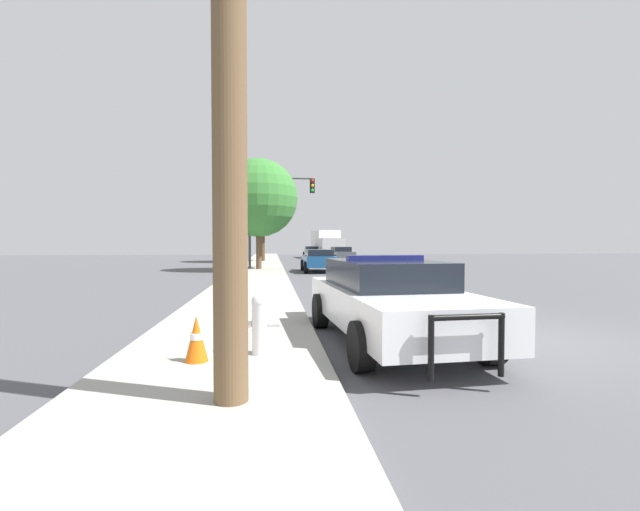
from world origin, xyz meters
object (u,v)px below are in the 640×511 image
at_px(car_background_oncoming, 341,254).
at_px(car_background_midblock, 318,260).
at_px(car_background_distant, 312,252).
at_px(traffic_cone, 196,338).
at_px(tree_sidewalk_far, 262,197).
at_px(fire_hydrant, 260,322).
at_px(police_car, 389,298).
at_px(traffic_light, 275,203).
at_px(tree_sidewalk_mid, 259,198).
at_px(box_truck, 327,243).

xyz_separation_m(car_background_oncoming, car_background_midblock, (-3.23, -11.20, -0.02)).
bearing_deg(car_background_distant, traffic_cone, -94.68).
bearing_deg(tree_sidewalk_far, fire_hydrant, -88.93).
distance_m(police_car, traffic_light, 20.12).
distance_m(car_background_distant, tree_sidewalk_mid, 21.92).
bearing_deg(police_car, tree_sidewalk_mid, -85.46).
distance_m(tree_sidewalk_mid, traffic_cone, 20.69).
height_order(traffic_light, car_background_midblock, traffic_light).
xyz_separation_m(police_car, tree_sidewalk_mid, (-2.77, 18.96, 3.66)).
height_order(tree_sidewalk_far, tree_sidewalk_mid, tree_sidewalk_far).
relative_size(traffic_light, car_background_oncoming, 1.41).
xyz_separation_m(fire_hydrant, tree_sidewalk_mid, (-0.58, 20.01, 3.83)).
distance_m(traffic_light, car_background_midblock, 4.70).
distance_m(traffic_light, traffic_cone, 21.45).
bearing_deg(tree_sidewalk_mid, car_background_oncoming, 56.32).
relative_size(police_car, car_background_midblock, 1.22).
bearing_deg(police_car, box_truck, -99.65).
bearing_deg(fire_hydrant, traffic_light, 88.94).
relative_size(tree_sidewalk_far, tree_sidewalk_mid, 1.24).
xyz_separation_m(car_background_distant, traffic_cone, (-5.52, -41.26, -0.28)).
height_order(police_car, box_truck, box_truck).
xyz_separation_m(police_car, traffic_light, (-1.80, 19.74, 3.44)).
relative_size(traffic_light, tree_sidewalk_far, 0.70).
relative_size(car_background_distant, tree_sidewalk_far, 0.54).
bearing_deg(traffic_cone, car_background_distant, 82.37).
bearing_deg(tree_sidewalk_mid, fire_hydrant, -88.33).
xyz_separation_m(traffic_light, car_background_oncoming, (5.78, 9.35, -3.46)).
distance_m(car_background_distant, car_background_oncoming, 10.93).
bearing_deg(traffic_cone, tree_sidewalk_mid, 89.29).
height_order(car_background_distant, car_background_oncoming, car_background_oncoming).
height_order(car_background_oncoming, tree_sidewalk_far, tree_sidewalk_far).
bearing_deg(traffic_cone, fire_hydrant, 19.23).
bearing_deg(police_car, car_background_distant, -97.35).
distance_m(police_car, traffic_cone, 3.32).
bearing_deg(car_background_distant, box_truck, 13.46).
bearing_deg(tree_sidewalk_far, car_background_oncoming, -11.43).
distance_m(traffic_light, box_truck, 21.48).
bearing_deg(tree_sidewalk_far, police_car, -84.79).
distance_m(police_car, car_background_distant, 39.99).
bearing_deg(car_background_oncoming, traffic_cone, 75.11).
distance_m(police_car, box_truck, 40.44).
height_order(box_truck, traffic_cone, box_truck).
bearing_deg(tree_sidewalk_far, car_background_midblock, -74.32).
bearing_deg(tree_sidewalk_mid, police_car, -81.69).
bearing_deg(traffic_cone, car_background_oncoming, 77.04).
relative_size(tree_sidewalk_far, traffic_cone, 13.34).
distance_m(car_background_midblock, tree_sidewalk_mid, 5.22).
bearing_deg(fire_hydrant, box_truck, 81.28).
xyz_separation_m(box_truck, tree_sidewalk_far, (-6.92, -9.76, 4.03)).
bearing_deg(car_background_midblock, box_truck, 81.49).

